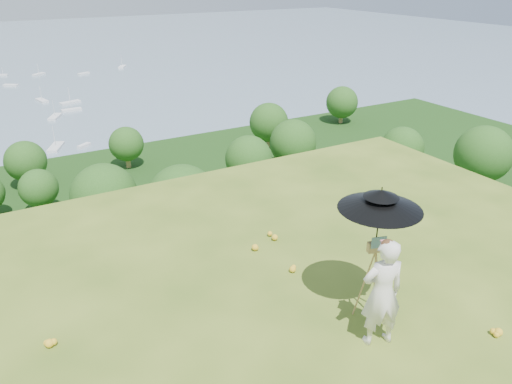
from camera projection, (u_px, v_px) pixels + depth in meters
ground at (353, 337)px, 7.32m from camera, size 14.00×14.00×0.00m
forest_slope at (86, 363)px, 46.90m from camera, size 140.00×56.00×22.00m
shoreline_tier at (36, 243)px, 81.40m from camera, size 170.00×28.00×8.00m
slope_trees at (62, 233)px, 41.16m from camera, size 110.00×50.00×6.00m
harbor_town at (29, 207)px, 78.74m from camera, size 110.00×22.00×5.00m
wildflowers at (342, 324)px, 7.50m from camera, size 10.00×10.50×0.12m
painter at (382, 293)px, 6.90m from camera, size 0.70×0.55×1.68m
field_easel at (373, 276)px, 7.51m from camera, size 0.67×0.67×1.42m
sun_umbrella at (379, 219)px, 7.14m from camera, size 1.52×1.52×1.00m
painter_cap at (388, 243)px, 6.57m from camera, size 0.25×0.27×0.10m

